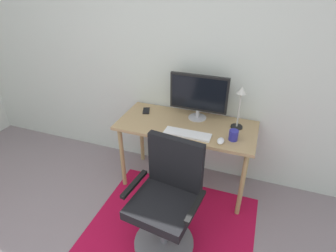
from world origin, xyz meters
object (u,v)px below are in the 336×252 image
(desk, at_px, (186,132))
(office_chair, at_px, (167,206))
(keyboard, at_px, (187,134))
(cell_phone, at_px, (146,111))
(coffee_cup, at_px, (233,135))
(desk_lamp, at_px, (240,102))
(monitor, at_px, (199,94))
(computer_mouse, at_px, (221,141))

(desk, height_order, office_chair, office_chair)
(keyboard, xyz_separation_m, cell_phone, (-0.54, 0.31, -0.00))
(coffee_cup, bearing_deg, office_chair, -122.08)
(keyboard, relative_size, desk_lamp, 1.05)
(cell_phone, bearing_deg, keyboard, -49.74)
(cell_phone, distance_m, office_chair, 1.09)
(desk, bearing_deg, cell_phone, 165.31)
(monitor, bearing_deg, desk, -112.93)
(desk, height_order, coffee_cup, coffee_cup)
(coffee_cup, bearing_deg, desk, 165.22)
(monitor, bearing_deg, keyboard, -90.85)
(monitor, bearing_deg, desk_lamp, -7.57)
(coffee_cup, bearing_deg, cell_phone, 165.26)
(coffee_cup, bearing_deg, monitor, 144.77)
(desk, bearing_deg, keyboard, -71.04)
(monitor, bearing_deg, computer_mouse, -50.11)
(desk, distance_m, keyboard, 0.21)
(office_chair, bearing_deg, monitor, 97.01)
(office_chair, bearing_deg, coffee_cup, 64.77)
(keyboard, bearing_deg, computer_mouse, -4.26)
(keyboard, distance_m, computer_mouse, 0.31)
(desk, bearing_deg, office_chair, -84.72)
(desk, xyz_separation_m, monitor, (0.07, 0.16, 0.35))
(monitor, relative_size, coffee_cup, 5.92)
(desk, xyz_separation_m, coffee_cup, (0.46, -0.12, 0.13))
(keyboard, xyz_separation_m, computer_mouse, (0.31, -0.02, 0.01))
(monitor, distance_m, computer_mouse, 0.53)
(computer_mouse, distance_m, office_chair, 0.71)
(coffee_cup, bearing_deg, keyboard, -171.85)
(desk, height_order, monitor, monitor)
(cell_phone, bearing_deg, computer_mouse, -41.47)
(computer_mouse, bearing_deg, coffee_cup, 40.13)
(computer_mouse, bearing_deg, keyboard, 175.74)
(computer_mouse, bearing_deg, cell_phone, 158.82)
(keyboard, relative_size, office_chair, 0.44)
(computer_mouse, relative_size, office_chair, 0.11)
(desk, bearing_deg, monitor, 67.07)
(coffee_cup, distance_m, office_chair, 0.83)
(desk, relative_size, coffee_cup, 13.97)
(keyboard, bearing_deg, desk_lamp, 35.23)
(desk, distance_m, computer_mouse, 0.43)
(desk, bearing_deg, computer_mouse, -28.84)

